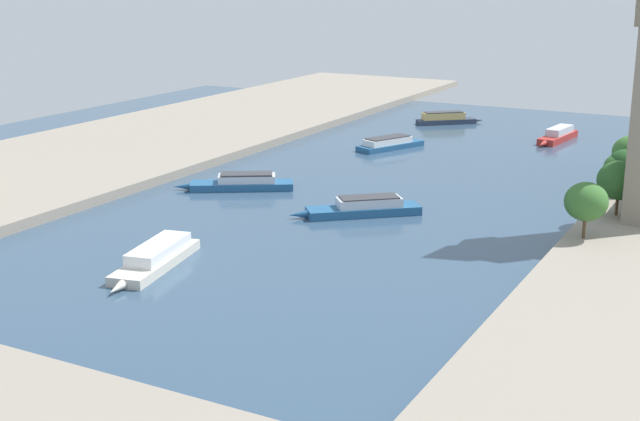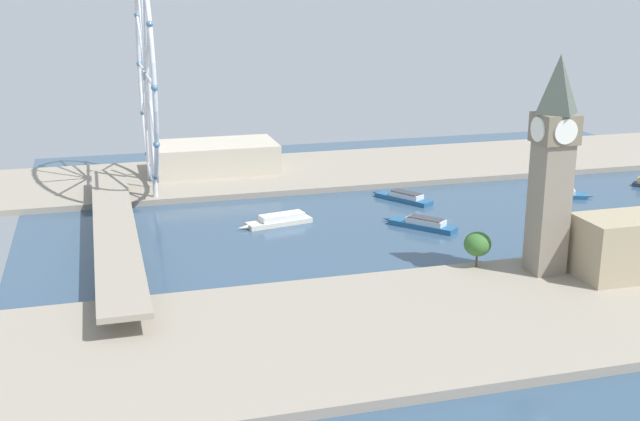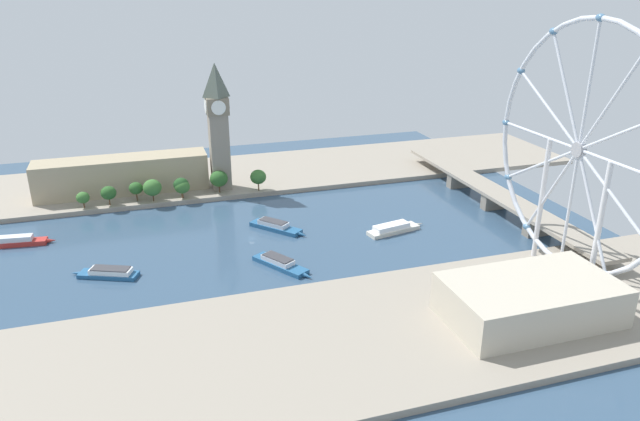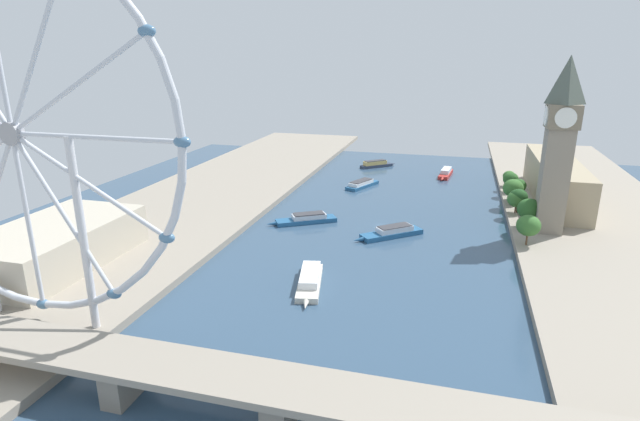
{
  "view_description": "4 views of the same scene",
  "coord_description": "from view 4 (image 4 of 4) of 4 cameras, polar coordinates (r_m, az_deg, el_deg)",
  "views": [
    {
      "loc": [
        -107.36,
        225.62,
        65.37
      ],
      "look_at": [
        -18.31,
        59.98,
        13.49
      ],
      "focal_mm": 49.24,
      "sensor_mm": 36.0,
      "label": 1
    },
    {
      "loc": [
        -328.85,
        154.23,
        108.8
      ],
      "look_at": [
        1.63,
        61.03,
        9.28
      ],
      "focal_mm": 44.97,
      "sensor_mm": 36.0,
      "label": 2
    },
    {
      "loc": [
        290.52,
        -52.83,
        131.19
      ],
      "look_at": [
        -8.47,
        41.56,
        8.27
      ],
      "focal_mm": 33.27,
      "sensor_mm": 36.0,
      "label": 3
    },
    {
      "loc": [
        -34.72,
        244.07,
        84.6
      ],
      "look_at": [
        20.45,
        42.18,
        18.84
      ],
      "focal_mm": 28.35,
      "sensor_mm": 36.0,
      "label": 4
    }
  ],
  "objects": [
    {
      "name": "ground_plane",
      "position": [
        260.64,
        6.8,
        -1.63
      ],
      "size": [
        386.41,
        386.41,
        0.0
      ],
      "primitive_type": "plane",
      "color": "#334C66"
    },
    {
      "name": "riverbank_left",
      "position": [
        268.1,
        30.34,
        -3.1
      ],
      "size": [
        90.0,
        520.0,
        3.0
      ],
      "primitive_type": "cube",
      "color": "gray",
      "rests_on": "ground_plane"
    },
    {
      "name": "riverbank_right",
      "position": [
        294.8,
        -14.44,
        0.5
      ],
      "size": [
        90.0,
        520.0,
        3.0
      ],
      "primitive_type": "cube",
      "color": "gray",
      "rests_on": "ground_plane"
    },
    {
      "name": "clock_tower",
      "position": [
        254.75,
        25.36,
        6.8
      ],
      "size": [
        14.62,
        14.62,
        80.68
      ],
      "color": "gray",
      "rests_on": "riverbank_left"
    },
    {
      "name": "parliament_block",
      "position": [
        321.68,
        25.03,
        3.18
      ],
      "size": [
        22.0,
        106.33,
        22.76
      ],
      "primitive_type": "cube",
      "color": "tan",
      "rests_on": "riverbank_left"
    },
    {
      "name": "tree_row_embankment",
      "position": [
        287.23,
        21.53,
        1.47
      ],
      "size": [
        15.09,
        115.5,
        14.48
      ],
      "color": "#513823",
      "rests_on": "riverbank_left"
    },
    {
      "name": "ferris_wheel",
      "position": [
        170.38,
        -31.39,
        7.22
      ],
      "size": [
        113.36,
        3.2,
        115.31
      ],
      "color": "silver",
      "rests_on": "riverbank_right"
    },
    {
      "name": "riverside_hall",
      "position": [
        228.43,
        -27.75,
        -3.42
      ],
      "size": [
        39.1,
        68.24,
        16.22
      ],
      "primitive_type": "cube",
      "color": "#BCB29E",
      "rests_on": "riverbank_right"
    },
    {
      "name": "river_bridge",
      "position": [
        125.44,
        -4.27,
        -19.79
      ],
      "size": [
        198.41,
        16.93,
        11.38
      ],
      "color": "gray",
      "rests_on": "ground_plane"
    },
    {
      "name": "tour_boat_0",
      "position": [
        244.59,
        8.08,
        -2.46
      ],
      "size": [
        31.25,
        27.64,
        5.18
      ],
      "rotation": [
        0.0,
        0.0,
        0.7
      ],
      "color": "#235684",
      "rests_on": "ground_plane"
    },
    {
      "name": "tour_boat_1",
      "position": [
        261.57,
        -1.59,
        -0.97
      ],
      "size": [
        33.94,
        23.61,
        5.05
      ],
      "rotation": [
        0.0,
        0.0,
        0.55
      ],
      "color": "#235684",
      "rests_on": "ground_plane"
    },
    {
      "name": "tour_boat_2",
      "position": [
        332.65,
        4.78,
        3.0
      ],
      "size": [
        18.36,
        31.89,
        4.7
      ],
      "rotation": [
        0.0,
        0.0,
        4.3
      ],
      "color": "#235684",
      "rests_on": "ground_plane"
    },
    {
      "name": "tour_boat_3",
      "position": [
        371.84,
        14.01,
        4.11
      ],
      "size": [
        9.77,
        32.76,
        5.3
      ],
      "rotation": [
        0.0,
        0.0,
        1.45
      ],
      "color": "#B22D28",
      "rests_on": "ground_plane"
    },
    {
      "name": "tour_boat_4",
      "position": [
        193.06,
        -1.17,
        -7.85
      ],
      "size": [
        14.29,
        36.24,
        5.03
      ],
      "rotation": [
        0.0,
        0.0,
        1.78
      ],
      "color": "beige",
      "rests_on": "ground_plane"
    },
    {
      "name": "tour_boat_5",
      "position": [
        392.06,
        6.37,
        5.22
      ],
      "size": [
        25.48,
        23.14,
        5.42
      ],
      "rotation": [
        0.0,
        0.0,
        3.86
      ],
      "color": "#2D384C",
      "rests_on": "ground_plane"
    }
  ]
}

